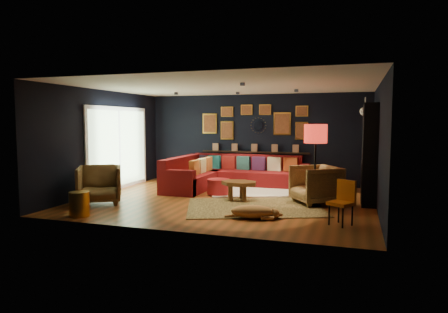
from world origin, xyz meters
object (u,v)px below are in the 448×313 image
(gold_stool, at_px, (79,204))
(dog, at_px, (252,209))
(sectional, at_px, (225,175))
(floor_lamp, at_px, (316,137))
(armchair_left, at_px, (99,183))
(pouf, at_px, (218,186))
(coffee_table, at_px, (239,185))
(orange_chair, at_px, (343,199))
(armchair_right, at_px, (316,183))

(gold_stool, xyz_separation_m, dog, (3.20, 0.83, -0.05))
(sectional, height_order, floor_lamp, floor_lamp)
(dog, bearing_deg, sectional, 104.61)
(floor_lamp, bearing_deg, armchair_left, -165.57)
(pouf, distance_m, floor_lamp, 2.77)
(coffee_table, distance_m, orange_chair, 2.72)
(sectional, bearing_deg, gold_stool, -110.87)
(gold_stool, distance_m, dog, 3.31)
(armchair_left, xyz_separation_m, armchair_right, (4.54, 1.46, 0.00))
(gold_stool, relative_size, orange_chair, 0.60)
(orange_chair, height_order, dog, orange_chair)
(sectional, bearing_deg, armchair_left, -122.59)
(sectional, height_order, armchair_left, armchair_left)
(pouf, distance_m, dog, 2.51)
(armchair_right, relative_size, gold_stool, 1.98)
(orange_chair, distance_m, floor_lamp, 1.84)
(coffee_table, height_order, gold_stool, gold_stool)
(coffee_table, distance_m, floor_lamp, 2.02)
(sectional, height_order, pouf, sectional)
(pouf, distance_m, armchair_right, 2.41)
(dog, bearing_deg, armchair_left, 163.86)
(coffee_table, xyz_separation_m, orange_chair, (2.31, -1.44, 0.09))
(coffee_table, relative_size, armchair_right, 0.98)
(sectional, relative_size, floor_lamp, 1.94)
(orange_chair, distance_m, dog, 1.64)
(coffee_table, xyz_separation_m, armchair_right, (1.68, 0.24, 0.10))
(orange_chair, bearing_deg, armchair_left, -149.41)
(orange_chair, bearing_deg, sectional, 167.89)
(orange_chair, bearing_deg, pouf, 179.27)
(orange_chair, bearing_deg, dog, -144.09)
(pouf, bearing_deg, dog, -56.45)
(pouf, height_order, dog, pouf)
(pouf, height_order, gold_stool, gold_stool)
(orange_chair, bearing_deg, floor_lamp, 147.17)
(armchair_left, height_order, orange_chair, armchair_left)
(floor_lamp, bearing_deg, coffee_table, 178.27)
(dog, bearing_deg, floor_lamp, 44.74)
(sectional, xyz_separation_m, coffee_table, (0.92, -1.81, 0.05))
(pouf, bearing_deg, gold_stool, -121.89)
(armchair_left, xyz_separation_m, dog, (3.55, -0.30, -0.28))
(orange_chair, relative_size, floor_lamp, 0.45)
(coffee_table, height_order, armchair_right, armchair_right)
(sectional, distance_m, gold_stool, 4.45)
(coffee_table, distance_m, pouf, 0.91)
(coffee_table, height_order, armchair_left, armchair_left)
(dog, bearing_deg, gold_stool, -176.75)
(sectional, xyz_separation_m, pouf, (0.23, -1.24, -0.11))
(pouf, distance_m, gold_stool, 3.44)
(sectional, relative_size, gold_stool, 7.23)
(orange_chair, xyz_separation_m, dog, (-1.62, -0.08, -0.27))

